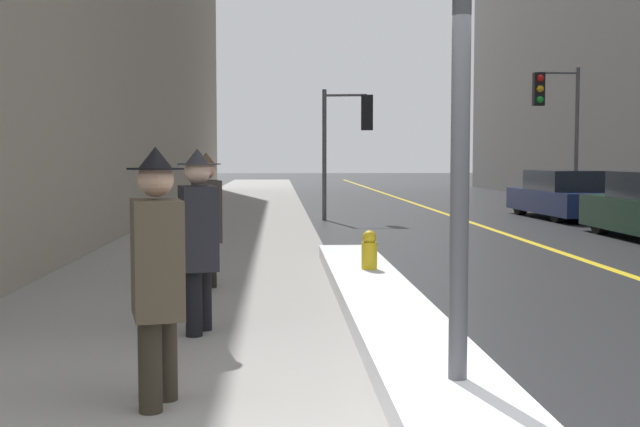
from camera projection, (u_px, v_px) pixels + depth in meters
The scene contains 11 objects.
sidewalk_slab at pixel (229, 225), 19.12m from camera, with size 4.00×80.00×0.01m.
road_centre_stripe at pixel (477, 224), 19.43m from camera, with size 0.16×80.00×0.00m.
snow_bank_curb at pixel (381, 301), 8.46m from camera, with size 0.84×9.10×0.21m.
lamp_post at pixel (462, 19), 4.97m from camera, with size 0.28×0.28×4.05m.
traffic_light_near at pixel (352, 126), 20.61m from camera, with size 1.31×0.34×3.37m.
traffic_light_far at pixel (554, 109), 21.94m from camera, with size 1.31×0.32×4.09m.
pedestrian_trailing at pixel (157, 266), 5.13m from camera, with size 0.41×0.57×1.69m.
pedestrian_nearside at pixel (198, 234), 7.30m from camera, with size 0.42×0.76×1.70m.
pedestrian_in_fedora at pixel (207, 215), 9.74m from camera, with size 0.41×0.57×1.68m.
parked_car_navy at pixel (566, 196), 21.35m from camera, with size 1.93×4.58×1.28m.
fire_hydrant at pixel (369, 258), 10.17m from camera, with size 0.20×0.20×0.70m.
Camera 1 is at (-0.83, -4.14, 1.62)m, focal length 45.00 mm.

